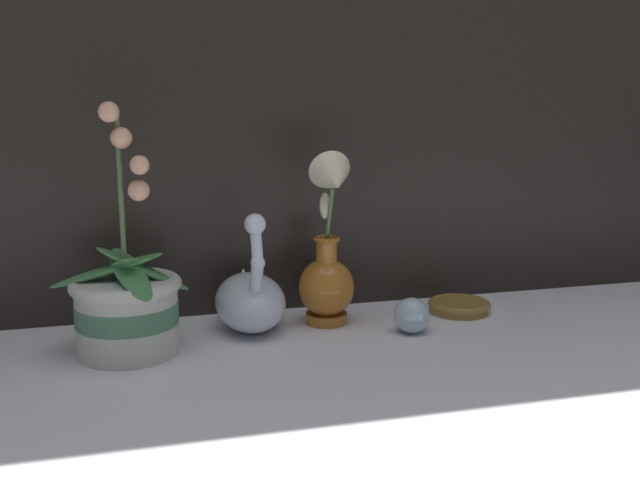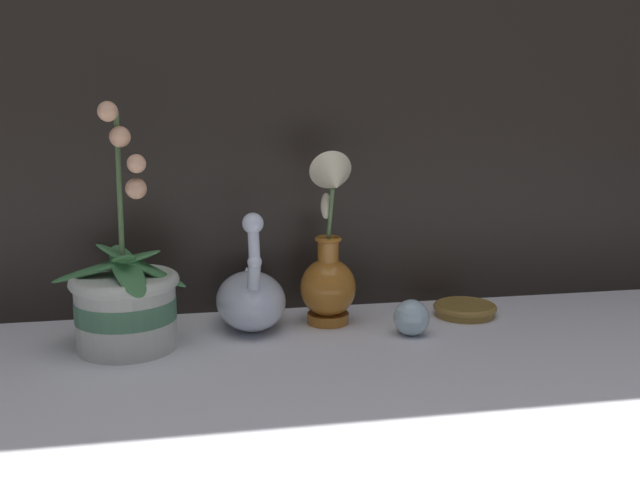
{
  "view_description": "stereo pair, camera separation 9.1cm",
  "coord_description": "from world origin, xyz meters",
  "views": [
    {
      "loc": [
        -0.28,
        -1.03,
        0.4
      ],
      "look_at": [
        0.03,
        0.13,
        0.15
      ],
      "focal_mm": 42.0,
      "sensor_mm": 36.0,
      "label": 1
    },
    {
      "loc": [
        -0.19,
        -1.05,
        0.4
      ],
      "look_at": [
        0.03,
        0.13,
        0.15
      ],
      "focal_mm": 42.0,
      "sensor_mm": 36.0,
      "label": 2
    }
  ],
  "objects": [
    {
      "name": "glass_sphere",
      "position": [
        0.18,
        0.08,
        0.03
      ],
      "size": [
        0.06,
        0.06,
        0.06
      ],
      "color": "silver",
      "rests_on": "ground_plane"
    },
    {
      "name": "swan_figurine",
      "position": [
        -0.08,
        0.17,
        0.05
      ],
      "size": [
        0.12,
        0.19,
        0.21
      ],
      "color": "silver",
      "rests_on": "ground_plane"
    },
    {
      "name": "ground_plane",
      "position": [
        0.0,
        0.0,
        0.0
      ],
      "size": [
        2.8,
        2.8,
        0.0
      ],
      "primitive_type": "plane",
      "color": "white"
    },
    {
      "name": "blue_vase",
      "position": [
        0.05,
        0.16,
        0.11
      ],
      "size": [
        0.1,
        0.13,
        0.3
      ],
      "color": "#B26B23",
      "rests_on": "ground_plane"
    },
    {
      "name": "amber_dish",
      "position": [
        0.3,
        0.16,
        0.01
      ],
      "size": [
        0.11,
        0.11,
        0.02
      ],
      "color": "olive",
      "rests_on": "ground_plane"
    },
    {
      "name": "orchid_potted_plant",
      "position": [
        -0.28,
        0.1,
        0.08
      ],
      "size": [
        0.21,
        0.22,
        0.38
      ],
      "color": "beige",
      "rests_on": "ground_plane"
    }
  ]
}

